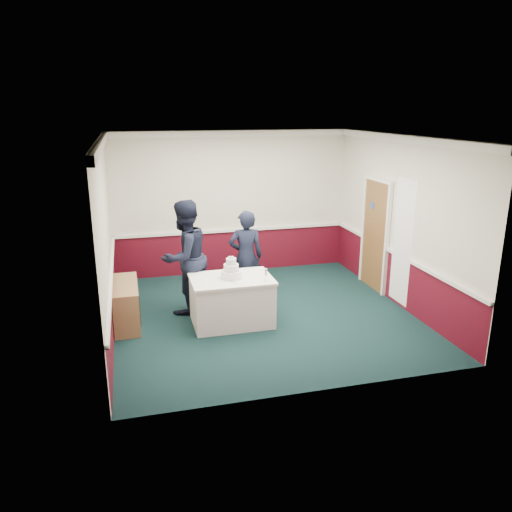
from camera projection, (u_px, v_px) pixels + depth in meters
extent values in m
plane|color=black|center=(264.00, 315.00, 8.62)|extent=(5.00, 5.00, 0.00)
cube|color=silver|center=(232.00, 203.00, 10.49)|extent=(5.00, 0.05, 3.00)
cube|color=silver|center=(108.00, 240.00, 7.59)|extent=(0.05, 5.00, 3.00)
cube|color=silver|center=(399.00, 222.00, 8.79)|extent=(0.05, 5.00, 3.00)
cube|color=white|center=(264.00, 138.00, 7.77)|extent=(5.00, 5.00, 0.05)
cube|color=#4E0A17|center=(233.00, 251.00, 10.79)|extent=(5.00, 0.02, 0.90)
cube|color=white|center=(233.00, 230.00, 10.65)|extent=(4.98, 0.05, 0.06)
cube|color=white|center=(232.00, 134.00, 10.06)|extent=(5.00, 0.08, 0.12)
cube|color=brown|center=(375.00, 236.00, 9.66)|extent=(0.05, 0.90, 2.10)
cube|color=#234799|center=(372.00, 205.00, 9.63)|extent=(0.01, 0.12, 0.12)
cube|color=white|center=(402.00, 242.00, 8.63)|extent=(0.02, 0.60, 2.20)
cube|color=#9A704A|center=(126.00, 304.00, 8.16)|extent=(0.40, 1.20, 0.70)
cube|color=black|center=(139.00, 300.00, 8.20)|extent=(0.01, 1.00, 0.50)
cube|color=white|center=(232.00, 301.00, 8.19)|extent=(1.28, 0.88, 0.76)
cube|color=white|center=(231.00, 279.00, 8.08)|extent=(1.32, 0.92, 0.04)
cylinder|color=white|center=(231.00, 274.00, 8.06)|extent=(0.34, 0.34, 0.12)
cylinder|color=silver|center=(231.00, 277.00, 8.07)|extent=(0.35, 0.35, 0.03)
cylinder|color=white|center=(231.00, 268.00, 8.02)|extent=(0.24, 0.24, 0.11)
cylinder|color=silver|center=(231.00, 270.00, 8.04)|extent=(0.25, 0.25, 0.02)
cylinder|color=white|center=(231.00, 261.00, 7.99)|extent=(0.16, 0.16, 0.10)
cylinder|color=silver|center=(231.00, 264.00, 8.00)|extent=(0.17, 0.17, 0.02)
sphere|color=#EDE5C9|center=(231.00, 257.00, 7.97)|extent=(0.03, 0.03, 0.03)
sphere|color=#EDE5C9|center=(233.00, 257.00, 8.00)|extent=(0.03, 0.03, 0.03)
sphere|color=#EDE5C9|center=(230.00, 257.00, 7.99)|extent=(0.03, 0.03, 0.03)
sphere|color=#EDE5C9|center=(232.00, 258.00, 7.96)|extent=(0.03, 0.03, 0.03)
sphere|color=#EDE5C9|center=(230.00, 258.00, 7.96)|extent=(0.03, 0.03, 0.03)
cube|color=silver|center=(232.00, 282.00, 7.88)|extent=(0.11, 0.21, 0.00)
cylinder|color=silver|center=(266.00, 281.00, 7.93)|extent=(0.05, 0.05, 0.01)
cylinder|color=silver|center=(266.00, 278.00, 7.92)|extent=(0.01, 0.01, 0.09)
cylinder|color=silver|center=(266.00, 272.00, 7.89)|extent=(0.04, 0.04, 0.11)
imported|color=black|center=(185.00, 257.00, 8.51)|extent=(1.21, 1.17, 1.97)
imported|color=black|center=(246.00, 257.00, 9.00)|extent=(0.66, 0.46, 1.70)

